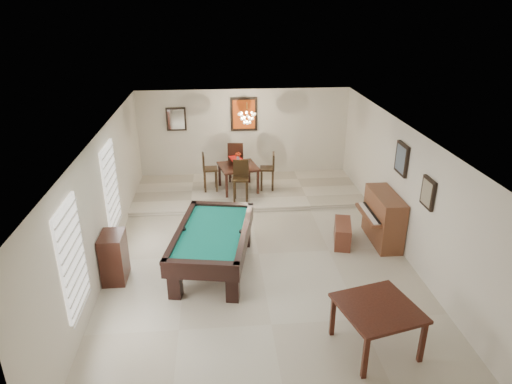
{
  "coord_description": "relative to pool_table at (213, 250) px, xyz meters",
  "views": [
    {
      "loc": [
        -0.78,
        -8.21,
        4.92
      ],
      "look_at": [
        0.0,
        0.6,
        1.15
      ],
      "focal_mm": 32.0,
      "sensor_mm": 36.0,
      "label": 1
    }
  ],
  "objects": [
    {
      "name": "ground_plane",
      "position": [
        0.93,
        0.46,
        -0.42
      ],
      "size": [
        6.0,
        9.0,
        0.02
      ],
      "primitive_type": "cube",
      "color": "beige"
    },
    {
      "name": "wall_back",
      "position": [
        0.93,
        4.96,
        0.89
      ],
      "size": [
        6.0,
        0.04,
        2.6
      ],
      "primitive_type": "cube",
      "color": "silver",
      "rests_on": "ground_plane"
    },
    {
      "name": "wall_front",
      "position": [
        0.93,
        -4.04,
        0.89
      ],
      "size": [
        6.0,
        0.04,
        2.6
      ],
      "primitive_type": "cube",
      "color": "silver",
      "rests_on": "ground_plane"
    },
    {
      "name": "wall_left",
      "position": [
        -2.07,
        0.46,
        0.89
      ],
      "size": [
        0.04,
        9.0,
        2.6
      ],
      "primitive_type": "cube",
      "color": "silver",
      "rests_on": "ground_plane"
    },
    {
      "name": "wall_right",
      "position": [
        3.93,
        0.46,
        0.89
      ],
      "size": [
        0.04,
        9.0,
        2.6
      ],
      "primitive_type": "cube",
      "color": "silver",
      "rests_on": "ground_plane"
    },
    {
      "name": "ceiling",
      "position": [
        0.93,
        0.46,
        2.19
      ],
      "size": [
        6.0,
        9.0,
        0.04
      ],
      "primitive_type": "cube",
      "color": "white",
      "rests_on": "wall_back"
    },
    {
      "name": "dining_step",
      "position": [
        0.93,
        3.71,
        -0.35
      ],
      "size": [
        6.0,
        2.5,
        0.12
      ],
      "primitive_type": "cube",
      "color": "beige",
      "rests_on": "ground_plane"
    },
    {
      "name": "window_left_front",
      "position": [
        -2.04,
        -1.74,
        0.99
      ],
      "size": [
        0.06,
        1.0,
        1.7
      ],
      "primitive_type": "cube",
      "color": "white",
      "rests_on": "wall_left"
    },
    {
      "name": "window_left_rear",
      "position": [
        -2.04,
        1.06,
        0.99
      ],
      "size": [
        0.06,
        1.0,
        1.7
      ],
      "primitive_type": "cube",
      "color": "white",
      "rests_on": "wall_left"
    },
    {
      "name": "pool_table",
      "position": [
        0.0,
        0.0,
        0.0
      ],
      "size": [
        1.75,
        2.67,
        0.82
      ],
      "primitive_type": null,
      "rotation": [
        0.0,
        0.0,
        -0.18
      ],
      "color": "black",
      "rests_on": "ground_plane"
    },
    {
      "name": "square_table",
      "position": [
        2.43,
        -2.44,
        -0.04
      ],
      "size": [
        1.32,
        1.32,
        0.75
      ],
      "primitive_type": null,
      "rotation": [
        0.0,
        0.0,
        0.25
      ],
      "color": "black",
      "rests_on": "ground_plane"
    },
    {
      "name": "upright_piano",
      "position": [
        3.54,
        0.78,
        0.14
      ],
      "size": [
        0.75,
        1.33,
        1.11
      ],
      "primitive_type": null,
      "color": "brown",
      "rests_on": "ground_plane"
    },
    {
      "name": "piano_bench",
      "position": [
        2.78,
        0.77,
        -0.17
      ],
      "size": [
        0.52,
        0.91,
        0.48
      ],
      "primitive_type": "cube",
      "rotation": [
        0.0,
        0.0,
        -0.23
      ],
      "color": "brown",
      "rests_on": "ground_plane"
    },
    {
      "name": "apothecary_chest",
      "position": [
        -1.84,
        -0.21,
        0.06
      ],
      "size": [
        0.42,
        0.63,
        0.95
      ],
      "primitive_type": "cube",
      "color": "black",
      "rests_on": "ground_plane"
    },
    {
      "name": "dining_table",
      "position": [
        0.69,
        3.7,
        0.11
      ],
      "size": [
        1.15,
        1.15,
        0.81
      ],
      "primitive_type": null,
      "rotation": [
        0.0,
        0.0,
        0.2
      ],
      "color": "black",
      "rests_on": "dining_step"
    },
    {
      "name": "flower_vase",
      "position": [
        0.69,
        3.7,
        0.65
      ],
      "size": [
        0.18,
        0.18,
        0.27
      ],
      "primitive_type": null,
      "rotation": [
        0.0,
        0.0,
        -0.18
      ],
      "color": "#AC2A0E",
      "rests_on": "dining_table"
    },
    {
      "name": "dining_chair_south",
      "position": [
        0.71,
        2.92,
        0.24
      ],
      "size": [
        0.43,
        0.43,
        1.06
      ],
      "primitive_type": null,
      "rotation": [
        0.0,
        0.0,
        -0.11
      ],
      "color": "black",
      "rests_on": "dining_step"
    },
    {
      "name": "dining_chair_north",
      "position": [
        0.66,
        4.41,
        0.28
      ],
      "size": [
        0.47,
        0.47,
        1.15
      ],
      "primitive_type": null,
      "rotation": [
        0.0,
        0.0,
        3.04
      ],
      "color": "black",
      "rests_on": "dining_step"
    },
    {
      "name": "dining_chair_west",
      "position": [
        -0.06,
        3.74,
        0.22
      ],
      "size": [
        0.41,
        0.41,
        1.03
      ],
      "primitive_type": null,
      "rotation": [
        0.0,
        0.0,
        1.64
      ],
      "color": "black",
      "rests_on": "dining_step"
    },
    {
      "name": "dining_chair_east",
      "position": [
        1.46,
        3.67,
        0.22
      ],
      "size": [
        0.41,
        0.41,
        1.01
      ],
      "primitive_type": null,
      "rotation": [
        0.0,
        0.0,
        -1.68
      ],
      "color": "black",
      "rests_on": "dining_step"
    },
    {
      "name": "chandelier",
      "position": [
        0.93,
        3.66,
        1.79
      ],
      "size": [
        0.44,
        0.44,
        0.6
      ],
      "primitive_type": null,
      "color": "#FFE5B2",
      "rests_on": "ceiling"
    },
    {
      "name": "back_painting",
      "position": [
        0.93,
        4.92,
        1.49
      ],
      "size": [
        0.75,
        0.06,
        0.95
      ],
      "primitive_type": "cube",
      "color": "#D84C14",
      "rests_on": "wall_back"
    },
    {
      "name": "back_mirror",
      "position": [
        -0.97,
        4.92,
        1.39
      ],
      "size": [
        0.55,
        0.06,
        0.65
      ],
      "primitive_type": "cube",
      "color": "white",
      "rests_on": "wall_back"
    },
    {
      "name": "right_picture_upper",
      "position": [
        3.89,
        0.76,
        1.49
      ],
      "size": [
        0.06,
        0.55,
        0.65
      ],
      "primitive_type": "cube",
      "color": "slate",
      "rests_on": "wall_right"
    },
    {
      "name": "right_picture_lower",
      "position": [
        3.89,
        -0.54,
        1.29
      ],
      "size": [
        0.06,
        0.45,
        0.55
      ],
      "primitive_type": "cube",
      "color": "gray",
      "rests_on": "wall_right"
    }
  ]
}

